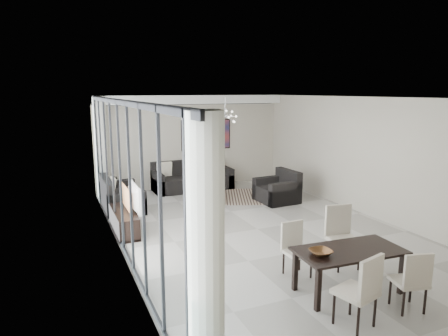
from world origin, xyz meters
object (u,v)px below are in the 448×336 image
coffee_table (207,195)px  dining_table (349,255)px  sofa_main (192,180)px  tv_console (124,221)px  television (131,198)px

coffee_table → dining_table: dining_table is taller
sofa_main → tv_console: size_ratio=1.61×
sofa_main → dining_table: (0.07, -7.12, 0.30)m
sofa_main → television: bearing=-128.4°
tv_console → dining_table: dining_table is taller
coffee_table → tv_console: 2.93m
television → dining_table: television is taller
coffee_table → dining_table: 5.57m
tv_console → sofa_main: bearing=49.3°
television → coffee_table: bearing=-56.4°
sofa_main → television: (-2.46, -3.10, 0.46)m
sofa_main → television: size_ratio=2.39×
coffee_table → dining_table: bearing=-88.3°
tv_console → dining_table: 4.89m
coffee_table → tv_console: (-2.53, -1.48, 0.04)m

